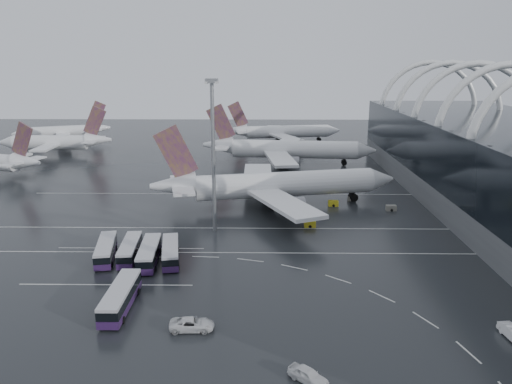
{
  "coord_description": "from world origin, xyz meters",
  "views": [
    {
      "loc": [
        1.28,
        -89.18,
        35.16
      ],
      "look_at": [
        -0.26,
        15.92,
        7.0
      ],
      "focal_mm": 35.0,
      "sensor_mm": 36.0,
      "label": 1
    }
  ],
  "objects_px": {
    "gse_cart_belly_b": "(352,199)",
    "gse_cart_belly_c": "(310,224)",
    "gse_cart_belly_e": "(333,203)",
    "bus_row_near_a": "(106,250)",
    "bus_row_near_b": "(130,249)",
    "airliner_gate_c": "(281,132)",
    "airliner_gate_b": "(285,150)",
    "bus_row_near_c": "(149,253)",
    "van_curve_b": "(308,375)",
    "jet_remote_far": "(64,132)",
    "bus_row_far_c": "(120,297)",
    "bus_row_near_d": "(171,252)",
    "floodlight_mast": "(213,138)",
    "airliner_main": "(273,185)",
    "jet_remote_mid": "(57,142)",
    "gse_cart_belly_d": "(391,208)",
    "van_curve_a": "(192,324)"
  },
  "relations": [
    {
      "from": "gse_cart_belly_c",
      "to": "bus_row_near_c",
      "type": "bearing_deg",
      "value": -146.83
    },
    {
      "from": "van_curve_b",
      "to": "gse_cart_belly_d",
      "type": "bearing_deg",
      "value": 20.45
    },
    {
      "from": "bus_row_near_a",
      "to": "gse_cart_belly_e",
      "type": "distance_m",
      "value": 57.2
    },
    {
      "from": "gse_cart_belly_e",
      "to": "gse_cart_belly_c",
      "type": "bearing_deg",
      "value": -114.24
    },
    {
      "from": "bus_row_near_c",
      "to": "van_curve_b",
      "type": "xyz_separation_m",
      "value": [
        25.36,
        -33.67,
        -0.93
      ]
    },
    {
      "from": "bus_row_near_b",
      "to": "gse_cart_belly_e",
      "type": "xyz_separation_m",
      "value": [
        41.5,
        33.96,
        -1.01
      ]
    },
    {
      "from": "bus_row_near_b",
      "to": "airliner_gate_c",
      "type": "bearing_deg",
      "value": -19.13
    },
    {
      "from": "airliner_main",
      "to": "gse_cart_belly_c",
      "type": "bearing_deg",
      "value": -76.56
    },
    {
      "from": "airliner_gate_c",
      "to": "bus_row_near_b",
      "type": "height_order",
      "value": "airliner_gate_c"
    },
    {
      "from": "van_curve_a",
      "to": "van_curve_b",
      "type": "distance_m",
      "value": 18.2
    },
    {
      "from": "airliner_gate_b",
      "to": "gse_cart_belly_e",
      "type": "xyz_separation_m",
      "value": [
        9.78,
        -49.84,
        -4.47
      ]
    },
    {
      "from": "airliner_gate_b",
      "to": "airliner_gate_c",
      "type": "relative_size",
      "value": 1.17
    },
    {
      "from": "gse_cart_belly_b",
      "to": "bus_row_far_c",
      "type": "bearing_deg",
      "value": -127.0
    },
    {
      "from": "airliner_gate_b",
      "to": "floodlight_mast",
      "type": "distance_m",
      "value": 72.32
    },
    {
      "from": "airliner_main",
      "to": "gse_cart_belly_d",
      "type": "relative_size",
      "value": 25.53
    },
    {
      "from": "bus_row_near_c",
      "to": "gse_cart_belly_e",
      "type": "xyz_separation_m",
      "value": [
        37.57,
        35.85,
        -1.1
      ]
    },
    {
      "from": "bus_row_near_d",
      "to": "van_curve_a",
      "type": "height_order",
      "value": "bus_row_near_d"
    },
    {
      "from": "gse_cart_belly_c",
      "to": "gse_cart_belly_e",
      "type": "distance_m",
      "value": 17.54
    },
    {
      "from": "bus_row_near_a",
      "to": "floodlight_mast",
      "type": "height_order",
      "value": "floodlight_mast"
    },
    {
      "from": "airliner_gate_c",
      "to": "bus_row_near_a",
      "type": "bearing_deg",
      "value": -115.63
    },
    {
      "from": "bus_row_near_d",
      "to": "bus_row_near_c",
      "type": "bearing_deg",
      "value": 93.38
    },
    {
      "from": "airliner_gate_b",
      "to": "van_curve_b",
      "type": "relative_size",
      "value": 12.12
    },
    {
      "from": "bus_row_near_a",
      "to": "bus_row_near_b",
      "type": "relative_size",
      "value": 1.03
    },
    {
      "from": "airliner_gate_b",
      "to": "bus_row_far_c",
      "type": "distance_m",
      "value": 106.51
    },
    {
      "from": "bus_row_near_c",
      "to": "gse_cart_belly_b",
      "type": "relative_size",
      "value": 6.42
    },
    {
      "from": "airliner_main",
      "to": "bus_row_near_d",
      "type": "distance_m",
      "value": 39.79
    },
    {
      "from": "bus_row_near_c",
      "to": "bus_row_near_d",
      "type": "xyz_separation_m",
      "value": [
        3.67,
        0.86,
        -0.09
      ]
    },
    {
      "from": "van_curve_b",
      "to": "jet_remote_mid",
      "type": "bearing_deg",
      "value": 72.97
    },
    {
      "from": "bus_row_far_c",
      "to": "gse_cart_belly_e",
      "type": "distance_m",
      "value": 65.06
    },
    {
      "from": "airliner_main",
      "to": "airliner_gate_c",
      "type": "xyz_separation_m",
      "value": [
        5.31,
        96.4,
        -0.69
      ]
    },
    {
      "from": "gse_cart_belly_b",
      "to": "van_curve_a",
      "type": "bearing_deg",
      "value": -116.94
    },
    {
      "from": "airliner_gate_c",
      "to": "bus_row_near_d",
      "type": "bearing_deg",
      "value": -110.63
    },
    {
      "from": "airliner_gate_b",
      "to": "gse_cart_belly_d",
      "type": "height_order",
      "value": "airliner_gate_b"
    },
    {
      "from": "jet_remote_far",
      "to": "bus_row_near_c",
      "type": "relative_size",
      "value": 2.95
    },
    {
      "from": "airliner_gate_c",
      "to": "bus_row_near_a",
      "type": "xyz_separation_m",
      "value": [
        -36.23,
        -130.45,
        -2.79
      ]
    },
    {
      "from": "gse_cart_belly_b",
      "to": "gse_cart_belly_c",
      "type": "xyz_separation_m",
      "value": [
        -12.55,
        -20.63,
        0.11
      ]
    },
    {
      "from": "jet_remote_far",
      "to": "floodlight_mast",
      "type": "bearing_deg",
      "value": 101.41
    },
    {
      "from": "bus_row_near_d",
      "to": "gse_cart_belly_c",
      "type": "bearing_deg",
      "value": -64.37
    },
    {
      "from": "gse_cart_belly_b",
      "to": "gse_cart_belly_e",
      "type": "bearing_deg",
      "value": -139.07
    },
    {
      "from": "jet_remote_mid",
      "to": "gse_cart_belly_d",
      "type": "relative_size",
      "value": 17.72
    },
    {
      "from": "bus_row_near_d",
      "to": "van_curve_b",
      "type": "height_order",
      "value": "bus_row_near_d"
    },
    {
      "from": "jet_remote_far",
      "to": "bus_row_far_c",
      "type": "bearing_deg",
      "value": 91.64
    },
    {
      "from": "airliner_gate_c",
      "to": "gse_cart_belly_b",
      "type": "relative_size",
      "value": 24.5
    },
    {
      "from": "bus_row_far_c",
      "to": "gse_cart_belly_c",
      "type": "relative_size",
      "value": 5.43
    },
    {
      "from": "floodlight_mast",
      "to": "gse_cart_belly_c",
      "type": "height_order",
      "value": "floodlight_mast"
    },
    {
      "from": "bus_row_near_d",
      "to": "floodlight_mast",
      "type": "xyz_separation_m",
      "value": [
        6.42,
        16.26,
        18.09
      ]
    },
    {
      "from": "airliner_gate_b",
      "to": "bus_row_near_d",
      "type": "bearing_deg",
      "value": -100.94
    },
    {
      "from": "airliner_gate_c",
      "to": "van_curve_b",
      "type": "height_order",
      "value": "airliner_gate_c"
    },
    {
      "from": "jet_remote_far",
      "to": "gse_cart_belly_d",
      "type": "height_order",
      "value": "jet_remote_far"
    },
    {
      "from": "gse_cart_belly_e",
      "to": "bus_row_near_a",
      "type": "bearing_deg",
      "value": -143.18
    }
  ]
}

